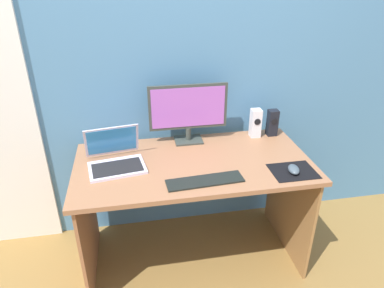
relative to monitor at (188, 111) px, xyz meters
name	(u,v)px	position (x,y,z in m)	size (l,w,h in m)	color
ground_plane	(193,254)	(-0.02, -0.27, -0.95)	(8.00, 8.00, 0.00)	olive
wall_back	(181,58)	(-0.02, 0.15, 0.30)	(6.00, 0.04, 2.50)	teal
desk	(193,183)	(-0.02, -0.27, -0.37)	(1.39, 0.71, 0.74)	#986545
monitor	(188,111)	(0.00, 0.00, 0.00)	(0.50, 0.14, 0.39)	#363D38
speaker_right	(272,123)	(0.57, -0.01, -0.12)	(0.07, 0.06, 0.18)	black
speaker_near_monitor	(255,123)	(0.45, -0.01, -0.12)	(0.07, 0.07, 0.19)	white
laptop	(115,159)	(-0.47, -0.24, -0.17)	(0.35, 0.33, 0.21)	silver
keyboard_external	(205,181)	(0.00, -0.50, -0.21)	(0.42, 0.11, 0.01)	black
mousepad	(293,171)	(0.52, -0.48, -0.21)	(0.25, 0.20, 0.00)	black
mouse	(294,169)	(0.51, -0.50, -0.19)	(0.06, 0.10, 0.04)	#43515B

